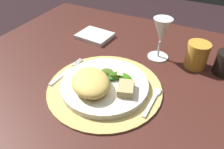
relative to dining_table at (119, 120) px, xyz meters
The scene contains 11 objects.
dining_table is the anchor object (origin of this frame).
placemat 0.18m from the dining_table, 131.26° to the right, with size 0.35×0.35×0.01m, color tan.
dinner_plate 0.19m from the dining_table, 131.26° to the right, with size 0.27×0.27×0.02m, color silver.
pasta_serving 0.23m from the dining_table, 125.55° to the right, with size 0.14×0.11×0.05m, color #E3BF5C.
salad_greens 0.20m from the dining_table, behind, with size 0.11×0.06×0.03m.
bread_piece 0.21m from the dining_table, 49.59° to the right, with size 0.06×0.04×0.02m, color tan.
fork 0.26m from the dining_table, 169.03° to the right, with size 0.02×0.16×0.00m.
spoon 0.21m from the dining_table, ahead, with size 0.02×0.13×0.01m.
napkin 0.37m from the dining_table, 134.32° to the left, with size 0.14×0.11×0.02m, color white.
wine_glass 0.34m from the dining_table, 74.23° to the left, with size 0.08×0.08×0.15m.
amber_tumbler 0.35m from the dining_table, 47.68° to the left, with size 0.08×0.08×0.09m, color gold.
Camera 1 is at (0.22, -0.49, 1.16)m, focal length 35.51 mm.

